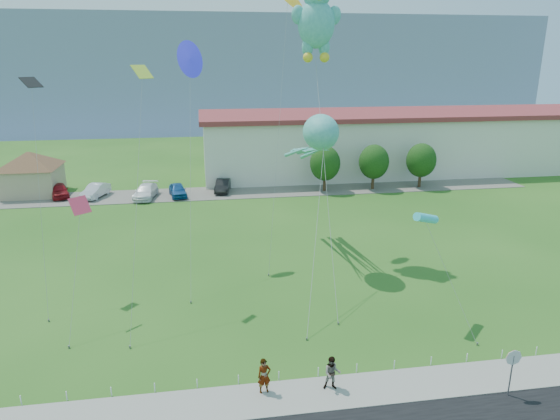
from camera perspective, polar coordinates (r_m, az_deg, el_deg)
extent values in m
plane|color=#225317|center=(27.33, 1.59, -17.07)|extent=(160.00, 160.00, 0.00)
cube|color=gray|center=(25.12, 2.81, -20.44)|extent=(80.00, 2.50, 0.10)
cube|color=#59544C|center=(59.40, -4.56, 2.05)|extent=(70.00, 6.00, 0.06)
cube|color=slate|center=(142.33, -7.52, 15.74)|extent=(160.00, 50.00, 25.00)
cube|color=tan|center=(64.87, -26.49, 3.00)|extent=(6.00, 6.00, 3.20)
pyramid|color=brown|center=(64.38, -26.78, 5.16)|extent=(9.20, 9.20, 1.80)
cube|color=beige|center=(73.72, 15.53, 7.41)|extent=(60.00, 14.00, 7.60)
cube|color=maroon|center=(73.19, 15.78, 10.57)|extent=(61.00, 15.00, 0.60)
cylinder|color=slate|center=(26.76, 24.85, -16.84)|extent=(0.07, 0.07, 2.20)
cylinder|color=red|center=(26.24, 25.13, -15.01)|extent=(0.76, 0.04, 0.76)
cylinder|color=white|center=(26.23, 25.15, -15.03)|extent=(0.80, 0.02, 0.80)
cylinder|color=white|center=(27.24, -27.50, -18.74)|extent=(0.05, 0.05, 0.50)
cylinder|color=white|center=(26.67, -23.20, -18.95)|extent=(0.05, 0.05, 0.50)
cylinder|color=white|center=(26.23, -18.73, -19.07)|extent=(0.05, 0.05, 0.50)
cylinder|color=white|center=(25.94, -14.13, -19.07)|extent=(0.05, 0.05, 0.50)
cylinder|color=white|center=(25.81, -9.46, -18.97)|extent=(0.05, 0.05, 0.50)
cylinder|color=white|center=(25.83, -4.77, -18.74)|extent=(0.05, 0.05, 0.50)
cylinder|color=white|center=(26.00, -0.14, -18.40)|extent=(0.05, 0.05, 0.50)
cylinder|color=white|center=(26.32, 4.39, -17.96)|extent=(0.05, 0.05, 0.50)
cylinder|color=white|center=(26.79, 8.76, -17.43)|extent=(0.05, 0.05, 0.50)
cylinder|color=white|center=(27.40, 12.93, -16.83)|extent=(0.05, 0.05, 0.50)
cylinder|color=white|center=(28.14, 16.88, -16.18)|extent=(0.05, 0.05, 0.50)
cylinder|color=white|center=(28.99, 20.58, -15.50)|extent=(0.05, 0.05, 0.50)
cylinder|color=white|center=(29.96, 24.03, -14.81)|extent=(0.05, 0.05, 0.50)
cylinder|color=white|center=(31.02, 27.24, -14.12)|extent=(0.05, 0.05, 0.50)
cylinder|color=#3F2B19|center=(59.73, 5.12, 3.18)|extent=(0.36, 0.36, 2.20)
ellipsoid|color=#14380F|center=(59.23, 5.17, 5.34)|extent=(3.60, 3.60, 4.14)
cylinder|color=#3F2B19|center=(61.44, 10.56, 3.34)|extent=(0.36, 0.36, 2.20)
ellipsoid|color=#14380F|center=(60.95, 10.68, 5.44)|extent=(3.60, 3.60, 4.14)
cylinder|color=#3F2B19|center=(63.67, 15.68, 3.47)|extent=(0.36, 0.36, 2.20)
ellipsoid|color=#14380F|center=(63.19, 15.84, 5.50)|extent=(3.60, 3.60, 4.14)
imported|color=gray|center=(24.73, -1.82, -18.42)|extent=(0.69, 0.50, 1.75)
imported|color=gray|center=(25.07, 5.99, -18.06)|extent=(0.93, 0.78, 1.69)
imported|color=maroon|center=(62.18, -23.92, 2.06)|extent=(3.22, 4.89, 1.55)
imported|color=silver|center=(60.59, -20.34, 2.08)|extent=(2.87, 4.82, 1.50)
imported|color=white|center=(58.58, -15.10, 2.07)|extent=(2.82, 5.38, 1.49)
imported|color=#194F8D|center=(58.38, -11.61, 2.25)|extent=(2.42, 4.50, 1.46)
imported|color=black|center=(59.61, -6.56, 2.79)|extent=(2.23, 4.60, 1.45)
ellipsoid|color=teal|center=(35.80, 4.69, 8.86)|extent=(2.54, 3.30, 2.54)
sphere|color=white|center=(34.70, 4.35, 9.06)|extent=(0.40, 0.40, 0.40)
sphere|color=white|center=(34.91, 5.82, 9.07)|extent=(0.40, 0.40, 0.40)
cylinder|color=slate|center=(29.17, 3.07, -14.50)|extent=(0.10, 0.10, 0.16)
cylinder|color=gray|center=(31.47, 4.16, -2.52)|extent=(3.02, 9.18, 9.33)
ellipsoid|color=teal|center=(39.12, 4.16, 20.42)|extent=(2.75, 2.34, 3.44)
ellipsoid|color=teal|center=(38.88, 2.06, 21.42)|extent=(0.95, 0.68, 1.33)
ellipsoid|color=teal|center=(39.49, 6.27, 21.26)|extent=(0.95, 0.68, 1.33)
ellipsoid|color=teal|center=(38.92, 3.15, 18.12)|extent=(0.85, 0.74, 1.38)
ellipsoid|color=teal|center=(39.20, 5.06, 18.07)|extent=(0.85, 0.74, 1.38)
sphere|color=yellow|center=(38.70, 3.20, 17.02)|extent=(0.74, 0.74, 0.74)
sphere|color=yellow|center=(38.99, 5.11, 16.99)|extent=(0.74, 0.74, 0.74)
cylinder|color=slate|center=(30.80, 6.68, -12.76)|extent=(0.10, 0.10, 0.16)
cylinder|color=gray|center=(33.78, 5.24, 3.82)|extent=(1.13, 12.41, 14.98)
cube|color=#F93757|center=(31.53, -21.90, 0.49)|extent=(1.29, 1.29, 0.86)
cylinder|color=slate|center=(30.72, -22.98, -14.21)|extent=(0.10, 0.10, 0.16)
cylinder|color=gray|center=(30.89, -22.41, -6.87)|extent=(0.52, 4.03, 6.67)
cube|color=black|center=(36.27, -26.57, 12.92)|extent=(1.29, 1.29, 0.86)
cylinder|color=slate|center=(33.95, -24.93, -11.37)|extent=(0.10, 0.10, 0.16)
cylinder|color=gray|center=(34.34, -25.76, 1.08)|extent=(0.90, 5.93, 13.47)
cylinder|color=slate|center=(36.84, -1.31, -7.42)|extent=(0.10, 0.10, 0.16)
cylinder|color=gray|center=(38.08, -0.17, 8.93)|extent=(2.75, 8.03, 19.61)
cone|color=#2929E8|center=(38.48, -10.27, 16.67)|extent=(1.80, 1.33, 1.33)
cylinder|color=slate|center=(33.49, -10.15, -10.33)|extent=(0.10, 0.10, 0.16)
cylinder|color=gray|center=(35.01, -10.21, 4.03)|extent=(0.62, 8.69, 14.91)
cylinder|color=#32D0E3|center=(30.06, 16.35, -0.90)|extent=(0.50, 2.25, 0.87)
cylinder|color=slate|center=(30.72, 21.63, -14.04)|extent=(0.10, 0.10, 0.16)
cylinder|color=gray|center=(30.18, 18.97, -7.65)|extent=(2.04, 3.51, 6.08)
cube|color=#B3CD30|center=(32.33, -15.49, 14.99)|extent=(1.29, 1.29, 0.86)
cylinder|color=slate|center=(29.60, -16.78, -14.77)|extent=(0.10, 0.10, 0.16)
cylinder|color=gray|center=(29.95, -16.10, 0.67)|extent=(1.08, 7.17, 14.16)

